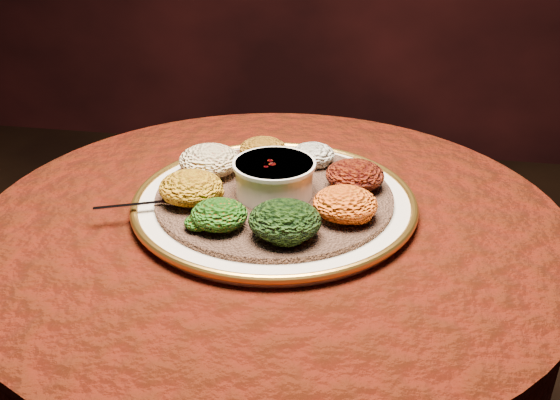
# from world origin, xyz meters

# --- Properties ---
(table) EXTENTS (0.96, 0.96, 0.73)m
(table) POSITION_xyz_m (0.00, 0.00, 0.55)
(table) COLOR black
(table) RESTS_ON ground
(platter) EXTENTS (0.53, 0.53, 0.02)m
(platter) POSITION_xyz_m (-0.00, 0.02, 0.75)
(platter) COLOR silver
(platter) RESTS_ON table
(injera) EXTENTS (0.47, 0.47, 0.01)m
(injera) POSITION_xyz_m (-0.00, 0.02, 0.76)
(injera) COLOR brown
(injera) RESTS_ON platter
(stew_bowl) EXTENTS (0.13, 0.13, 0.06)m
(stew_bowl) POSITION_xyz_m (-0.00, 0.02, 0.79)
(stew_bowl) COLOR silver
(stew_bowl) RESTS_ON injera
(spoon) EXTENTS (0.14, 0.07, 0.01)m
(spoon) POSITION_xyz_m (-0.16, -0.05, 0.77)
(spoon) COLOR silver
(spoon) RESTS_ON injera
(portion_ayib) EXTENTS (0.08, 0.07, 0.04)m
(portion_ayib) POSITION_xyz_m (0.05, 0.15, 0.78)
(portion_ayib) COLOR silver
(portion_ayib) RESTS_ON injera
(portion_kitfo) EXTENTS (0.10, 0.09, 0.05)m
(portion_kitfo) POSITION_xyz_m (0.13, 0.06, 0.79)
(portion_kitfo) COLOR black
(portion_kitfo) RESTS_ON injera
(portion_tikil) EXTENTS (0.10, 0.09, 0.05)m
(portion_tikil) POSITION_xyz_m (0.12, -0.04, 0.79)
(portion_tikil) COLOR orange
(portion_tikil) RESTS_ON injera
(portion_gomen) EXTENTS (0.11, 0.10, 0.05)m
(portion_gomen) POSITION_xyz_m (0.04, -0.11, 0.79)
(portion_gomen) COLOR black
(portion_gomen) RESTS_ON injera
(portion_mixveg) EXTENTS (0.09, 0.08, 0.04)m
(portion_mixveg) POSITION_xyz_m (-0.06, -0.10, 0.78)
(portion_mixveg) COLOR #AF420B
(portion_mixveg) RESTS_ON injera
(portion_kik) EXTENTS (0.10, 0.10, 0.05)m
(portion_kik) POSITION_xyz_m (-0.13, -0.03, 0.79)
(portion_kik) COLOR #BE8A10
(portion_kik) RESTS_ON injera
(portion_timatim) EXTENTS (0.11, 0.10, 0.05)m
(portion_timatim) POSITION_xyz_m (-0.12, 0.07, 0.79)
(portion_timatim) COLOR maroon
(portion_timatim) RESTS_ON injera
(portion_shiro) EXTENTS (0.09, 0.08, 0.04)m
(portion_shiro) POSITION_xyz_m (-0.04, 0.15, 0.78)
(portion_shiro) COLOR #855210
(portion_shiro) RESTS_ON injera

